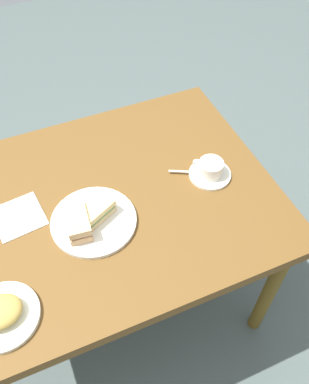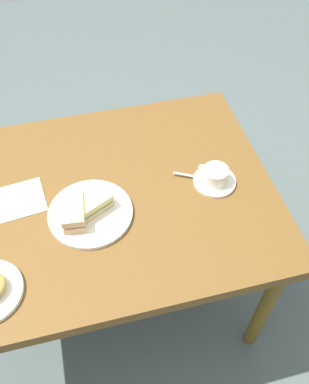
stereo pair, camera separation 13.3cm
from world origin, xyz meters
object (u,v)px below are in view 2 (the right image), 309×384
(dining_table, at_px, (101,209))
(napkin, at_px, (21,200))
(sandwich_front, at_px, (91,206))
(coffee_saucer, at_px, (214,181))
(sandwich_back, at_px, (74,212))
(coffee_cup, at_px, (215,174))
(sandwich_plate, at_px, (91,213))
(spoon, at_px, (192,176))

(dining_table, bearing_deg, napkin, -10.20)
(sandwich_front, relative_size, coffee_saucer, 1.03)
(sandwich_front, distance_m, sandwich_back, 0.06)
(dining_table, distance_m, napkin, 0.27)
(coffee_saucer, height_order, coffee_cup, coffee_cup)
(sandwich_plate, distance_m, coffee_cup, 0.43)
(sandwich_plate, bearing_deg, spoon, -169.33)
(napkin, bearing_deg, coffee_cup, 172.94)
(sandwich_front, distance_m, napkin, 0.25)
(sandwich_front, relative_size, napkin, 1.01)
(coffee_saucer, bearing_deg, spoon, -26.99)
(spoon, bearing_deg, sandwich_front, 10.14)
(dining_table, height_order, spoon, spoon)
(dining_table, distance_m, sandwich_front, 0.13)
(sandwich_back, bearing_deg, napkin, -37.40)
(coffee_cup, height_order, spoon, coffee_cup)
(dining_table, height_order, napkin, napkin)
(coffee_saucer, xyz_separation_m, spoon, (0.07, -0.04, 0.01))
(spoon, bearing_deg, dining_table, -0.14)
(sandwich_front, height_order, spoon, sandwich_front)
(sandwich_plate, xyz_separation_m, coffee_saucer, (-0.43, -0.03, -0.00))
(dining_table, xyz_separation_m, spoon, (-0.33, 0.00, 0.08))
(dining_table, xyz_separation_m, sandwich_back, (0.09, 0.08, 0.11))
(coffee_saucer, relative_size, napkin, 0.98)
(sandwich_plate, height_order, coffee_cup, coffee_cup)
(sandwich_plate, xyz_separation_m, napkin, (0.22, -0.11, -0.01))
(spoon, distance_m, napkin, 0.58)
(spoon, xyz_separation_m, napkin, (0.58, -0.05, -0.01))
(sandwich_back, height_order, coffee_cup, sandwich_back)
(dining_table, distance_m, coffee_saucer, 0.40)
(sandwich_plate, relative_size, coffee_cup, 2.83)
(dining_table, height_order, coffee_cup, coffee_cup)
(coffee_saucer, xyz_separation_m, coffee_cup, (0.00, -0.00, 0.03))
(dining_table, bearing_deg, spoon, 179.86)
(coffee_saucer, height_order, spoon, spoon)
(sandwich_front, distance_m, coffee_cup, 0.43)
(dining_table, xyz_separation_m, sandwich_front, (0.03, 0.06, 0.11))
(sandwich_plate, height_order, sandwich_back, sandwich_back)
(sandwich_front, bearing_deg, coffee_cup, -175.96)
(coffee_saucer, xyz_separation_m, napkin, (0.65, -0.08, -0.00))
(sandwich_front, xyz_separation_m, coffee_cup, (-0.43, -0.03, -0.00))
(sandwich_back, bearing_deg, spoon, -169.04)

